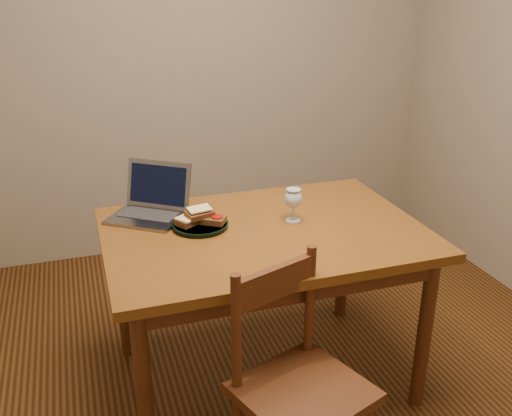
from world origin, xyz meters
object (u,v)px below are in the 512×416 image
object	(u,v)px
chair	(299,376)
plate	(200,225)
table	(264,248)
milk_glass	(293,205)
laptop	(152,202)

from	to	relation	value
chair	plate	xyz separation A→B (m)	(-0.17, 0.69, 0.28)
table	milk_glass	bearing A→B (deg)	16.23
plate	table	bearing A→B (deg)	-22.18
chair	milk_glass	world-z (taller)	milk_glass
chair	milk_glass	size ratio (longest dim) A/B	3.47
table	chair	bearing A→B (deg)	-97.48
chair	plate	world-z (taller)	chair
laptop	plate	bearing A→B (deg)	-14.49
plate	milk_glass	distance (m)	0.40
table	milk_glass	world-z (taller)	milk_glass
table	laptop	xyz separation A→B (m)	(-0.41, 0.30, 0.14)
table	plate	world-z (taller)	plate
plate	laptop	bearing A→B (deg)	129.47
milk_glass	laptop	world-z (taller)	laptop
table	laptop	world-z (taller)	laptop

